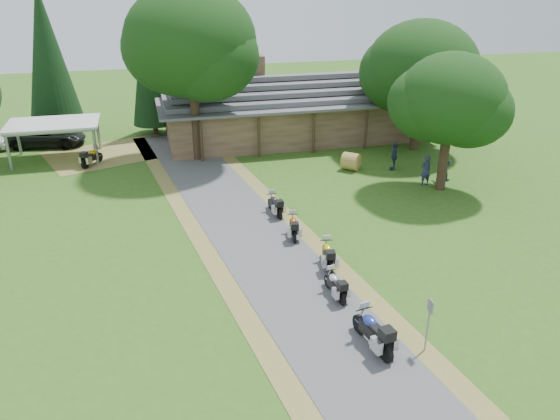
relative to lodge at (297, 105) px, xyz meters
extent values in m
plane|color=#305919|center=(-6.00, -24.00, -2.45)|extent=(120.00, 120.00, 0.00)
plane|color=#48484A|center=(-6.50, -20.00, -2.45)|extent=(51.95, 51.95, 0.00)
imported|color=black|center=(-18.76, 2.02, -1.33)|extent=(3.45, 6.19, 2.24)
imported|color=#293150|center=(4.70, -12.33, -1.32)|extent=(0.68, 0.52, 2.25)
imported|color=#293150|center=(6.29, -11.74, -1.37)|extent=(0.75, 0.73, 2.15)
imported|color=#293150|center=(4.07, -9.22, -1.34)|extent=(0.69, 0.77, 2.21)
cylinder|color=olive|center=(1.32, -8.55, -1.88)|extent=(1.55, 1.56, 1.15)
cone|color=black|center=(-10.83, 3.39, 2.83)|extent=(3.31, 3.31, 10.56)
cone|color=black|center=(-18.33, 5.45, 3.29)|extent=(4.10, 4.10, 11.48)
camera|label=1|loc=(-11.64, -40.53, 9.78)|focal=35.00mm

